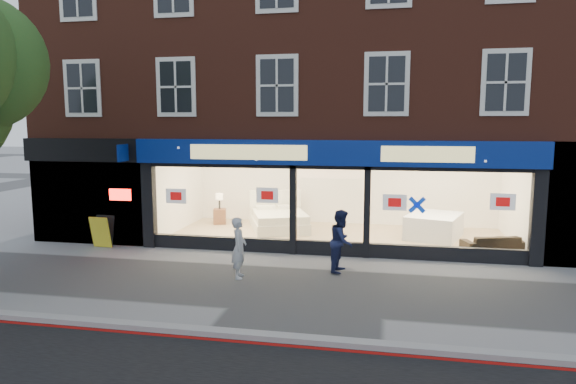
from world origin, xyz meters
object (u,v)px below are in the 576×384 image
(mattress_stack, at_px, (434,226))
(pedestrian_grey, at_px, (239,248))
(display_bed, at_px, (279,220))
(pedestrian_blue, at_px, (342,241))
(a_board, at_px, (102,231))
(sofa, at_px, (493,244))

(mattress_stack, bearing_deg, pedestrian_grey, -134.86)
(display_bed, xyz_separation_m, pedestrian_blue, (2.53, -4.28, 0.35))
(pedestrian_grey, bearing_deg, display_bed, -7.67)
(pedestrian_blue, bearing_deg, mattress_stack, -23.97)
(a_board, xyz_separation_m, pedestrian_grey, (4.97, -2.19, 0.26))
(mattress_stack, relative_size, pedestrian_grey, 1.52)
(sofa, height_order, pedestrian_blue, pedestrian_blue)
(display_bed, xyz_separation_m, mattress_stack, (5.15, -0.24, 0.03))
(display_bed, xyz_separation_m, sofa, (6.65, -1.90, -0.10))
(mattress_stack, distance_m, sofa, 2.24)
(display_bed, distance_m, mattress_stack, 5.15)
(sofa, distance_m, a_board, 11.56)
(mattress_stack, bearing_deg, pedestrian_blue, -122.86)
(display_bed, height_order, pedestrian_grey, pedestrian_grey)
(mattress_stack, xyz_separation_m, pedestrian_grey, (-5.03, -5.05, 0.27))
(display_bed, bearing_deg, mattress_stack, -23.23)
(sofa, bearing_deg, mattress_stack, -64.70)
(sofa, bearing_deg, display_bed, -32.71)
(display_bed, bearing_deg, a_board, -167.99)
(sofa, bearing_deg, a_board, -10.79)
(mattress_stack, distance_m, pedestrian_grey, 7.13)
(mattress_stack, height_order, pedestrian_grey, pedestrian_grey)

